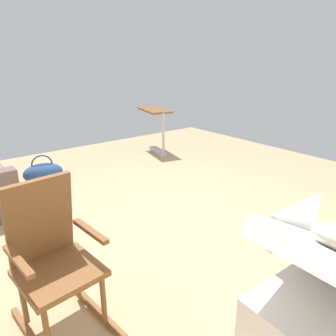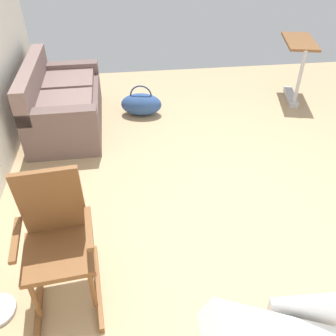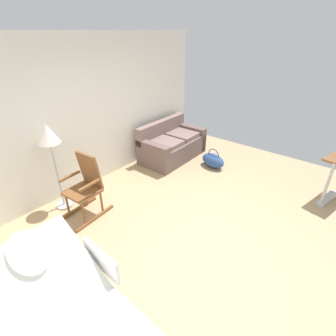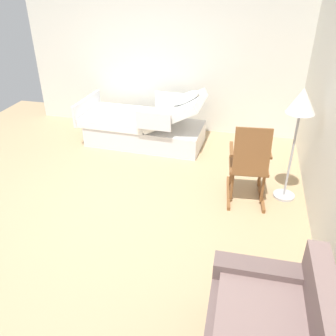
% 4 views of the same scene
% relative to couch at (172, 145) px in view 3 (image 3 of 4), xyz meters
% --- Properties ---
extents(ground_plane, '(7.12, 7.12, 0.00)m').
position_rel_couch_xyz_m(ground_plane, '(-1.77, -1.88, -0.31)').
color(ground_plane, tan).
extents(back_wall, '(5.89, 0.10, 2.70)m').
position_rel_couch_xyz_m(back_wall, '(-1.77, 0.58, 1.04)').
color(back_wall, silver).
rests_on(back_wall, ground).
extents(couch, '(1.62, 0.88, 0.85)m').
position_rel_couch_xyz_m(couch, '(0.00, 0.00, 0.00)').
color(couch, '#68534F').
rests_on(couch, ground).
extents(rocking_chair, '(0.80, 0.54, 1.05)m').
position_rel_couch_xyz_m(rocking_chair, '(-2.52, -0.25, 0.20)').
color(rocking_chair, brown).
rests_on(rocking_chair, ground).
extents(floor_lamp, '(0.34, 0.34, 1.48)m').
position_rel_couch_xyz_m(floor_lamp, '(-2.70, 0.25, 0.92)').
color(floor_lamp, '#B2B5BA').
rests_on(floor_lamp, ground).
extents(duffel_bag, '(0.42, 0.61, 0.43)m').
position_rel_couch_xyz_m(duffel_bag, '(0.20, -1.01, -0.15)').
color(duffel_bag, '#2D4C84').
rests_on(duffel_bag, ground).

